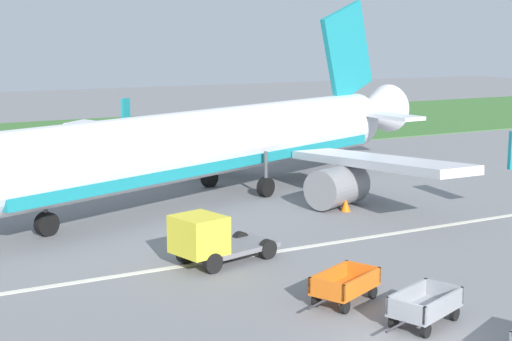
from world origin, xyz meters
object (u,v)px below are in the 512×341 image
baggage_cart_third_in_row (345,285)px  traffic_cone_near_plane (346,205)px  service_truck_beside_carts (209,239)px  baggage_cart_second_in_row (425,306)px  airplane (219,143)px

baggage_cart_third_in_row → traffic_cone_near_plane: size_ratio=5.19×
baggage_cart_third_in_row → service_truck_beside_carts: size_ratio=0.75×
baggage_cart_second_in_row → traffic_cone_near_plane: (6.91, 14.15, -0.26)m
traffic_cone_near_plane → baggage_cart_second_in_row: bearing=-116.0°
baggage_cart_second_in_row → baggage_cart_third_in_row: bearing=110.0°
baggage_cart_second_in_row → service_truck_beside_carts: (-3.35, 8.92, 0.50)m
airplane → traffic_cone_near_plane: airplane is taller
traffic_cone_near_plane → airplane: bearing=121.6°
airplane → baggage_cart_third_in_row: size_ratio=10.25×
baggage_cart_third_in_row → traffic_cone_near_plane: baggage_cart_third_in_row is taller
baggage_cart_third_in_row → traffic_cone_near_plane: (7.96, 11.28, -0.26)m
airplane → service_truck_beside_carts: bearing=-117.6°
airplane → baggage_cart_third_in_row: (-3.88, -17.89, -2.45)m
baggage_cart_third_in_row → traffic_cone_near_plane: bearing=54.8°
traffic_cone_near_plane → baggage_cart_third_in_row: bearing=-125.2°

